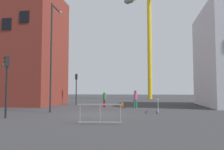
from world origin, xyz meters
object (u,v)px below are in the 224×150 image
object	(u,v)px
pedestrian_walking	(105,98)
pedestrian_waiting	(135,98)
traffic_light_corner	(76,84)
traffic_light_crosswalk	(7,76)
traffic_cone_on_verge	(122,105)
construction_crane	(151,26)
streetlamp_tall	(52,49)

from	to	relation	value
pedestrian_walking	pedestrian_waiting	size ratio (longest dim) A/B	0.95
traffic_light_corner	pedestrian_waiting	xyz separation A→B (m)	(7.65, -4.29, -1.55)
pedestrian_waiting	traffic_light_crosswalk	bearing A→B (deg)	-129.88
traffic_light_corner	traffic_cone_on_verge	bearing A→B (deg)	-31.80
construction_crane	traffic_light_corner	xyz separation A→B (m)	(-9.57, -20.83, -12.81)
streetlamp_tall	traffic_light_crosswalk	world-z (taller)	streetlamp_tall
pedestrian_waiting	traffic_cone_on_verge	size ratio (longest dim) A/B	2.84
pedestrian_waiting	construction_crane	bearing A→B (deg)	85.61
pedestrian_walking	traffic_cone_on_verge	world-z (taller)	pedestrian_walking
traffic_light_corner	traffic_light_crosswalk	size ratio (longest dim) A/B	0.95
traffic_light_crosswalk	traffic_light_corner	bearing A→B (deg)	88.78
traffic_light_corner	traffic_cone_on_verge	distance (m)	7.74
pedestrian_walking	traffic_cone_on_verge	xyz separation A→B (m)	(2.00, -0.56, -0.70)
construction_crane	streetlamp_tall	bearing A→B (deg)	-105.80
traffic_light_corner	pedestrian_walking	bearing A→B (deg)	-37.90
traffic_light_crosswalk	pedestrian_waiting	bearing A→B (deg)	50.12
pedestrian_walking	traffic_cone_on_verge	bearing A→B (deg)	-15.68
traffic_light_crosswalk	pedestrian_walking	world-z (taller)	traffic_light_crosswalk
construction_crane	pedestrian_waiting	bearing A→B (deg)	-94.39
traffic_light_corner	construction_crane	bearing A→B (deg)	65.31
pedestrian_walking	streetlamp_tall	bearing A→B (deg)	-117.96
construction_crane	traffic_cone_on_verge	world-z (taller)	construction_crane
construction_crane	pedestrian_waiting	size ratio (longest dim) A/B	12.88
construction_crane	traffic_light_crosswalk	bearing A→B (deg)	-105.91
traffic_cone_on_verge	construction_crane	bearing A→B (deg)	82.40
traffic_light_corner	pedestrian_walking	xyz separation A→B (m)	(4.28, -3.33, -1.61)
traffic_light_corner	traffic_light_crosswalk	bearing A→B (deg)	-91.22
construction_crane	streetlamp_tall	xyz separation A→B (m)	(-8.59, -30.37, -10.10)
streetlamp_tall	pedestrian_waiting	size ratio (longest dim) A/B	5.08
traffic_light_crosswalk	traffic_cone_on_verge	world-z (taller)	traffic_light_crosswalk
construction_crane	traffic_light_crosswalk	distance (m)	38.17
construction_crane	traffic_light_corner	bearing A→B (deg)	-114.69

